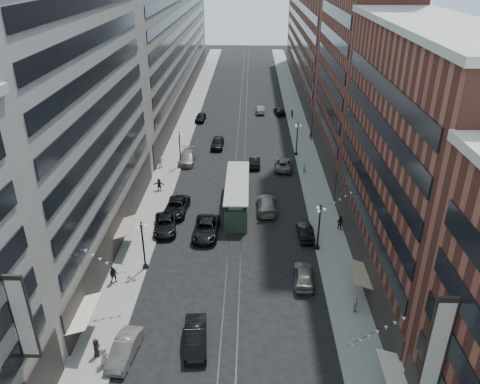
# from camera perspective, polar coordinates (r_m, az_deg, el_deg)

# --- Properties ---
(ground) EXTENTS (220.00, 220.00, 0.00)m
(ground) POSITION_cam_1_polar(r_m,az_deg,el_deg) (77.66, 0.05, 4.54)
(ground) COLOR black
(ground) RESTS_ON ground
(sidewalk_west) EXTENTS (4.00, 180.00, 0.15)m
(sidewalk_west) POSITION_cam_1_polar(r_m,az_deg,el_deg) (87.89, -7.04, 7.06)
(sidewalk_west) COLOR gray
(sidewalk_west) RESTS_ON ground
(sidewalk_east) EXTENTS (4.00, 180.00, 0.15)m
(sidewalk_east) POSITION_cam_1_polar(r_m,az_deg,el_deg) (87.48, 7.48, 6.94)
(sidewalk_east) COLOR gray
(sidewalk_east) RESTS_ON ground
(rail_west) EXTENTS (0.12, 180.00, 0.02)m
(rail_west) POSITION_cam_1_polar(r_m,az_deg,el_deg) (87.03, -0.26, 7.02)
(rail_west) COLOR #2D2D33
(rail_west) RESTS_ON ground
(rail_east) EXTENTS (0.12, 180.00, 0.02)m
(rail_east) POSITION_cam_1_polar(r_m,az_deg,el_deg) (87.00, 0.67, 7.01)
(rail_east) COLOR #2D2D33
(rail_east) RESTS_ON ground
(building_west_mid) EXTENTS (8.00, 36.00, 28.00)m
(building_west_mid) POSITION_cam_1_polar(r_m,az_deg,el_deg) (50.98, -20.35, 7.66)
(building_west_mid) COLOR #9F9A8D
(building_west_mid) RESTS_ON ground
(building_west_far) EXTENTS (8.00, 90.00, 26.00)m
(building_west_far) POSITION_cam_1_polar(r_m,az_deg,el_deg) (110.76, -8.77, 17.90)
(building_west_far) COLOR #9F9A8D
(building_west_far) RESTS_ON ground
(building_east_mid) EXTENTS (8.00, 30.00, 24.00)m
(building_east_mid) POSITION_cam_1_polar(r_m,az_deg,el_deg) (46.12, 20.73, 2.99)
(building_east_mid) COLOR brown
(building_east_mid) RESTS_ON ground
(building_east_tower) EXTENTS (8.00, 26.00, 42.00)m
(building_east_tower) POSITION_cam_1_polar(r_m,az_deg,el_deg) (70.17, 14.83, 19.11)
(building_east_tower) COLOR brown
(building_east_tower) RESTS_ON ground
(building_east_far) EXTENTS (8.00, 72.00, 24.00)m
(building_east_far) POSITION_cam_1_polar(r_m,az_deg,el_deg) (119.23, 9.20, 17.98)
(building_east_far) COLOR brown
(building_east_far) RESTS_ON ground
(lamppost_sw_far) EXTENTS (1.03, 1.14, 5.52)m
(lamppost_sw_far) POSITION_cam_1_polar(r_m,az_deg,el_deg) (48.91, -11.73, -6.20)
(lamppost_sw_far) COLOR black
(lamppost_sw_far) RESTS_ON sidewalk_west
(lamppost_sw_mid) EXTENTS (1.03, 1.14, 5.52)m
(lamppost_sw_mid) POSITION_cam_1_polar(r_m,az_deg,el_deg) (72.67, -7.34, 5.36)
(lamppost_sw_mid) COLOR black
(lamppost_sw_mid) RESTS_ON sidewalk_west
(lamppost_se_far) EXTENTS (1.03, 1.14, 5.52)m
(lamppost_se_far) POSITION_cam_1_polar(r_m,az_deg,el_deg) (51.66, 9.61, -4.09)
(lamppost_se_far) COLOR black
(lamppost_se_far) RESTS_ON sidewalk_east
(lamppost_se_mid) EXTENTS (1.03, 1.14, 5.52)m
(lamppost_se_mid) POSITION_cam_1_polar(r_m,az_deg,el_deg) (76.91, 6.96, 6.59)
(lamppost_se_mid) COLOR black
(lamppost_se_mid) RESTS_ON sidewalk_east
(streetcar) EXTENTS (2.94, 13.30, 3.68)m
(streetcar) POSITION_cam_1_polar(r_m,az_deg,el_deg) (60.41, -0.34, -0.43)
(streetcar) COLOR #273E2D
(streetcar) RESTS_ON ground
(car_1) EXTENTS (2.29, 5.00, 1.59)m
(car_1) POSITION_cam_1_polar(r_m,az_deg,el_deg) (41.01, -13.91, -18.09)
(car_1) COLOR slate
(car_1) RESTS_ON ground
(car_2) EXTENTS (3.27, 5.93, 1.57)m
(car_2) POSITION_cam_1_polar(r_m,az_deg,el_deg) (56.43, -9.10, -3.94)
(car_2) COLOR black
(car_2) RESTS_ON ground
(car_4) EXTENTS (2.19, 4.93, 1.65)m
(car_4) POSITION_cam_1_polar(r_m,az_deg,el_deg) (47.79, 7.75, -10.01)
(car_4) COLOR slate
(car_4) RESTS_ON ground
(car_5) EXTENTS (2.30, 5.36, 1.72)m
(car_5) POSITION_cam_1_polar(r_m,az_deg,el_deg) (40.93, -5.42, -17.22)
(car_5) COLOR black
(car_5) RESTS_ON ground
(pedestrian_1) EXTENTS (0.90, 0.53, 1.78)m
(pedestrian_1) POSITION_cam_1_polar(r_m,az_deg,el_deg) (40.53, -16.23, -18.61)
(pedestrian_1) COLOR #B3A994
(pedestrian_1) RESTS_ON sidewalk_west
(pedestrian_2) EXTENTS (0.95, 0.58, 1.87)m
(pedestrian_2) POSITION_cam_1_polar(r_m,az_deg,el_deg) (48.64, -15.14, -9.69)
(pedestrian_2) COLOR black
(pedestrian_2) RESTS_ON sidewalk_west
(pedestrian_4) EXTENTS (0.66, 1.09, 1.73)m
(pedestrian_4) POSITION_cam_1_polar(r_m,az_deg,el_deg) (44.91, 13.87, -13.10)
(pedestrian_4) COLOR beige
(pedestrian_4) RESTS_ON sidewalk_east
(car_7) EXTENTS (3.08, 6.05, 1.64)m
(car_7) POSITION_cam_1_polar(r_m,az_deg,el_deg) (60.06, -7.76, -1.81)
(car_7) COLOR black
(car_7) RESTS_ON ground
(car_8) EXTENTS (2.44, 5.94, 1.72)m
(car_8) POSITION_cam_1_polar(r_m,az_deg,el_deg) (74.92, -6.46, 4.23)
(car_8) COLOR slate
(car_8) RESTS_ON ground
(car_9) EXTENTS (2.11, 4.64, 1.55)m
(car_9) POSITION_cam_1_polar(r_m,az_deg,el_deg) (94.74, -4.85, 9.06)
(car_9) COLOR black
(car_9) RESTS_ON ground
(car_10) EXTENTS (1.82, 4.64, 1.51)m
(car_10) POSITION_cam_1_polar(r_m,az_deg,el_deg) (54.97, 7.94, -4.78)
(car_10) COLOR black
(car_10) RESTS_ON ground
(car_11) EXTENTS (2.91, 5.66, 1.53)m
(car_11) POSITION_cam_1_polar(r_m,az_deg,el_deg) (72.50, 5.34, 3.42)
(car_11) COLOR #646259
(car_11) RESTS_ON ground
(car_12) EXTENTS (2.56, 4.98, 1.38)m
(car_12) POSITION_cam_1_polar(r_m,az_deg,el_deg) (99.30, 4.84, 9.83)
(car_12) COLOR black
(car_12) RESTS_ON ground
(car_13) EXTENTS (2.17, 5.14, 1.74)m
(car_13) POSITION_cam_1_polar(r_m,az_deg,el_deg) (80.60, -2.77, 6.01)
(car_13) COLOR black
(car_13) RESTS_ON ground
(car_14) EXTENTS (1.61, 4.58, 1.51)m
(car_14) POSITION_cam_1_polar(r_m,az_deg,el_deg) (99.76, 2.51, 10.02)
(car_14) COLOR gray
(car_14) RESTS_ON ground
(pedestrian_5) EXTENTS (1.60, 0.53, 1.70)m
(pedestrian_5) POSITION_cam_1_polar(r_m,az_deg,el_deg) (65.95, -9.83, 0.91)
(pedestrian_5) COLOR black
(pedestrian_5) RESTS_ON sidewalk_west
(pedestrian_6) EXTENTS (1.19, 0.77, 1.86)m
(pedestrian_6) POSITION_cam_1_polar(r_m,az_deg,el_deg) (73.32, -9.70, 3.69)
(pedestrian_6) COLOR #B5AD96
(pedestrian_6) RESTS_ON sidewalk_west
(pedestrian_7) EXTENTS (0.98, 0.89, 1.78)m
(pedestrian_7) POSITION_cam_1_polar(r_m,az_deg,el_deg) (56.92, 12.09, -3.64)
(pedestrian_7) COLOR black
(pedestrian_7) RESTS_ON sidewalk_east
(pedestrian_8) EXTENTS (0.72, 0.68, 1.66)m
(pedestrian_8) POSITION_cam_1_polar(r_m,az_deg,el_deg) (70.76, 7.84, 2.87)
(pedestrian_8) COLOR #ACA28F
(pedestrian_8) RESTS_ON sidewalk_east
(pedestrian_9) EXTENTS (1.05, 0.63, 1.52)m
(pedestrian_9) POSITION_cam_1_polar(r_m,az_deg,el_deg) (84.37, 8.64, 6.72)
(pedestrian_9) COLOR black
(pedestrian_9) RESTS_ON sidewalk_east
(car_extra_0) EXTENTS (1.76, 4.73, 1.55)m
(car_extra_0) POSITION_cam_1_polar(r_m,az_deg,el_deg) (73.19, 1.77, 3.77)
(car_extra_0) COLOR black
(car_extra_0) RESTS_ON ground
(car_extra_1) EXTENTS (2.50, 6.02, 1.74)m
(car_extra_1) POSITION_cam_1_polar(r_m,az_deg,el_deg) (60.15, 3.29, -1.49)
(car_extra_1) COLOR slate
(car_extra_1) RESTS_ON ground
(car_extra_2) EXTENTS (3.01, 6.23, 1.71)m
(car_extra_2) POSITION_cam_1_polar(r_m,az_deg,el_deg) (54.91, -4.17, -4.49)
(car_extra_2) COLOR black
(car_extra_2) RESTS_ON ground
(pedestrian_extra_1) EXTENTS (0.58, 0.88, 1.66)m
(pedestrian_extra_1) POSITION_cam_1_polar(r_m,az_deg,el_deg) (41.44, -17.12, -17.67)
(pedestrian_extra_1) COLOR black
(pedestrian_extra_1) RESTS_ON sidewalk_west
(pedestrian_extra_2) EXTENTS (0.67, 0.84, 1.52)m
(pedestrian_extra_2) POSITION_cam_1_polar(r_m,az_deg,el_deg) (96.88, 6.32, 9.47)
(pedestrian_extra_2) COLOR black
(pedestrian_extra_2) RESTS_ON sidewalk_east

